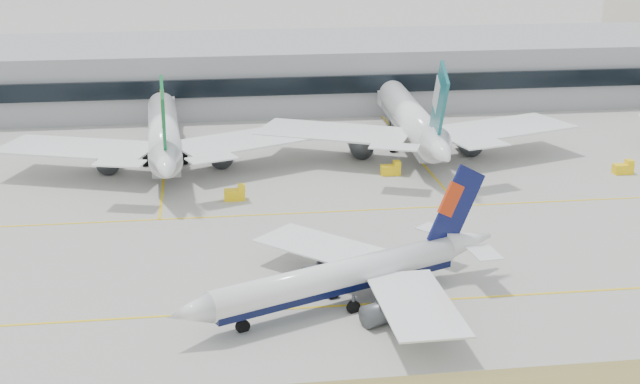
{
  "coord_description": "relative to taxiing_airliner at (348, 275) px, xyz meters",
  "views": [
    {
      "loc": [
        -17.2,
        -105.36,
        48.83
      ],
      "look_at": [
        -0.45,
        18.0,
        7.5
      ],
      "focal_mm": 50.0,
      "sensor_mm": 36.0,
      "label": 1
    }
  ],
  "objects": [
    {
      "name": "ground",
      "position": [
        -0.09,
        4.42,
        -3.84
      ],
      "size": [
        3000.0,
        3000.0,
        0.0
      ],
      "primitive_type": "plane",
      "color": "#A29F98",
      "rests_on": "ground"
    },
    {
      "name": "taxiing_airliner",
      "position": [
        0.0,
        0.0,
        0.0
      ],
      "size": [
        44.9,
        38.04,
        15.92
      ],
      "rotation": [
        0.0,
        0.0,
        3.55
      ],
      "color": "white",
      "rests_on": "ground"
    },
    {
      "name": "widebody_eva",
      "position": [
        -24.64,
        64.6,
        2.01
      ],
      "size": [
        61.71,
        60.38,
        22.01
      ],
      "rotation": [
        0.0,
        0.0,
        1.62
      ],
      "color": "white",
      "rests_on": "ground"
    },
    {
      "name": "widebody_cathay",
      "position": [
        24.34,
        67.56,
        2.26
      ],
      "size": [
        64.32,
        62.92,
        22.94
      ],
      "rotation": [
        0.0,
        0.0,
        1.52
      ],
      "color": "white",
      "rests_on": "ground"
    },
    {
      "name": "terminal",
      "position": [
        -0.09,
        119.26,
        3.66
      ],
      "size": [
        280.0,
        43.1,
        15.0
      ],
      "color": "gray",
      "rests_on": "ground"
    },
    {
      "name": "gse_b",
      "position": [
        -12.26,
        42.61,
        -2.79
      ],
      "size": [
        3.55,
        2.0,
        2.6
      ],
      "color": "yellow",
      "rests_on": "ground"
    },
    {
      "name": "gse_c",
      "position": [
        16.93,
        53.1,
        -2.79
      ],
      "size": [
        3.55,
        2.0,
        2.6
      ],
      "color": "yellow",
      "rests_on": "ground"
    },
    {
      "name": "gse_extra",
      "position": [
        59.81,
        48.02,
        -2.79
      ],
      "size": [
        3.55,
        2.0,
        2.6
      ],
      "color": "yellow",
      "rests_on": "ground"
    }
  ]
}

